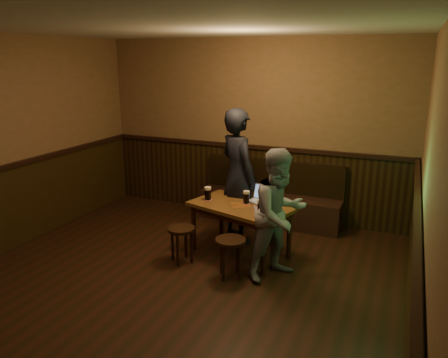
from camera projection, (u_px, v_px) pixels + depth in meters
room at (160, 188)px, 4.50m from camera, size 5.04×6.04×2.84m
bench at (270, 202)px, 6.82m from camera, size 2.20×0.50×0.95m
pub_table at (241, 212)px, 5.60m from camera, size 1.42×1.04×0.68m
stool_left at (181, 235)px, 5.44m from camera, size 0.37×0.37×0.46m
stool_right at (231, 247)px, 5.05m from camera, size 0.43×0.43×0.48m
pint_left at (208, 193)px, 5.75m from camera, size 0.12×0.12×0.18m
pint_mid at (246, 197)px, 5.61m from camera, size 0.11×0.11×0.17m
pint_right at (261, 207)px, 5.25m from camera, size 0.11×0.11×0.18m
laptop at (261, 198)px, 5.69m from camera, size 0.36×0.31×0.21m
menu at (265, 217)px, 5.15m from camera, size 0.27×0.25×0.00m
person_suit at (238, 176)px, 5.97m from camera, size 0.81×0.76×1.86m
person_grey at (280, 214)px, 4.98m from camera, size 0.89×0.94×1.54m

